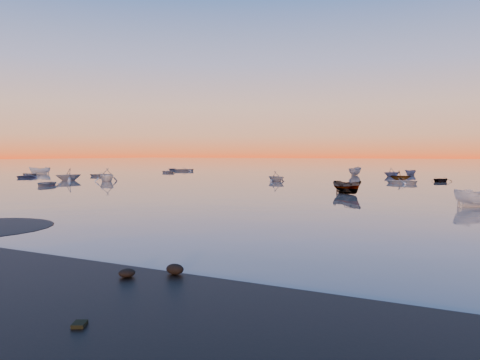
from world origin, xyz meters
The scene contains 3 objects.
ground centered at (0.00, 100.00, 0.00)m, with size 600.00×600.00×0.00m, color #696058.
moored_fleet centered at (0.00, 53.00, 0.00)m, with size 124.00×58.00×1.20m, color silver, non-canonical shape.
boat_near_left centered at (-25.50, 25.24, 0.00)m, with size 3.99×1.66×1.00m, color gray.
Camera 1 is at (23.11, -15.77, 4.02)m, focal length 35.00 mm.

